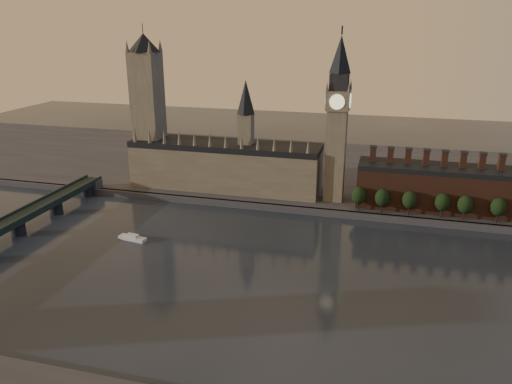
% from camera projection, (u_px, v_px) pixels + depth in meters
% --- Properties ---
extents(ground, '(900.00, 900.00, 0.00)m').
position_uv_depth(ground, '(282.00, 285.00, 226.66)').
color(ground, black).
rests_on(ground, ground).
extents(north_bank, '(900.00, 182.00, 4.00)m').
position_uv_depth(north_bank, '(330.00, 172.00, 388.67)').
color(north_bank, '#49494E').
rests_on(north_bank, ground).
extents(palace_of_westminster, '(130.00, 30.30, 74.00)m').
position_uv_depth(palace_of_westminster, '(226.00, 163.00, 340.35)').
color(palace_of_westminster, '#7D7459').
rests_on(palace_of_westminster, north_bank).
extents(victoria_tower, '(24.00, 24.00, 108.00)m').
position_uv_depth(victoria_tower, '(148.00, 105.00, 341.82)').
color(victoria_tower, '#7D7459').
rests_on(victoria_tower, north_bank).
extents(big_ben, '(15.00, 15.00, 107.00)m').
position_uv_depth(big_ben, '(337.00, 118.00, 306.24)').
color(big_ben, '#7D7459').
rests_on(big_ben, north_bank).
extents(chimney_block, '(110.00, 25.00, 37.00)m').
position_uv_depth(chimney_block, '(450.00, 188.00, 301.83)').
color(chimney_block, '#532E20').
rests_on(chimney_block, north_bank).
extents(embankment_tree_0, '(8.60, 8.60, 14.88)m').
position_uv_depth(embankment_tree_0, '(359.00, 196.00, 301.68)').
color(embankment_tree_0, black).
rests_on(embankment_tree_0, north_bank).
extents(embankment_tree_1, '(8.60, 8.60, 14.88)m').
position_uv_depth(embankment_tree_1, '(382.00, 198.00, 297.95)').
color(embankment_tree_1, black).
rests_on(embankment_tree_1, north_bank).
extents(embankment_tree_2, '(8.60, 8.60, 14.88)m').
position_uv_depth(embankment_tree_2, '(410.00, 200.00, 294.44)').
color(embankment_tree_2, black).
rests_on(embankment_tree_2, north_bank).
extents(embankment_tree_3, '(8.60, 8.60, 14.88)m').
position_uv_depth(embankment_tree_3, '(442.00, 202.00, 290.64)').
color(embankment_tree_3, black).
rests_on(embankment_tree_3, north_bank).
extents(embankment_tree_4, '(8.60, 8.60, 14.88)m').
position_uv_depth(embankment_tree_4, '(465.00, 205.00, 286.81)').
color(embankment_tree_4, black).
rests_on(embankment_tree_4, north_bank).
extents(embankment_tree_5, '(8.60, 8.60, 14.88)m').
position_uv_depth(embankment_tree_5, '(498.00, 207.00, 283.14)').
color(embankment_tree_5, black).
rests_on(embankment_tree_5, north_bank).
extents(river_boat, '(16.50, 6.89, 3.20)m').
position_uv_depth(river_boat, '(132.00, 238.00, 272.62)').
color(river_boat, silver).
rests_on(river_boat, ground).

